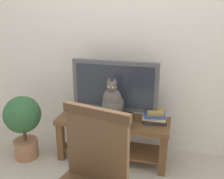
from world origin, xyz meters
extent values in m
cube|color=silver|center=(0.00, 0.88, 1.40)|extent=(7.00, 0.12, 2.80)
cube|color=brown|center=(-0.03, 0.47, 0.45)|extent=(1.18, 0.42, 0.04)
cube|color=brown|center=(-0.57, 0.31, 0.21)|extent=(0.07, 0.07, 0.43)
cube|color=brown|center=(0.51, 0.31, 0.21)|extent=(0.07, 0.07, 0.43)
cube|color=brown|center=(-0.57, 0.63, 0.21)|extent=(0.07, 0.07, 0.43)
cube|color=brown|center=(0.51, 0.63, 0.21)|extent=(0.07, 0.07, 0.43)
cube|color=brown|center=(-0.03, 0.47, 0.12)|extent=(1.08, 0.34, 0.02)
cube|color=#4C4C51|center=(-0.03, 0.54, 0.49)|extent=(0.33, 0.20, 0.03)
cube|color=#4C4C51|center=(-0.03, 0.54, 0.53)|extent=(0.06, 0.04, 0.06)
cube|color=#4C4C51|center=(-0.03, 0.54, 0.83)|extent=(0.90, 0.05, 0.53)
cube|color=#232833|center=(-0.03, 0.51, 0.83)|extent=(0.81, 0.01, 0.44)
sphere|color=#2672F2|center=(0.40, 0.51, 0.59)|extent=(0.01, 0.01, 0.01)
cube|color=#2D2D30|center=(-0.01, 0.40, 0.51)|extent=(0.38, 0.27, 0.08)
cube|color=black|center=(-0.01, 0.27, 0.51)|extent=(0.23, 0.01, 0.04)
ellipsoid|color=#514C47|center=(-0.01, 0.40, 0.67)|extent=(0.22, 0.26, 0.24)
ellipsoid|color=#514C47|center=(-0.01, 0.37, 0.74)|extent=(0.19, 0.17, 0.21)
sphere|color=#514C47|center=(-0.01, 0.36, 0.87)|extent=(0.10, 0.10, 0.10)
cone|color=#514C47|center=(-0.04, 0.36, 0.94)|extent=(0.05, 0.05, 0.06)
cone|color=#514C47|center=(0.02, 0.36, 0.94)|extent=(0.05, 0.05, 0.06)
sphere|color=#B2C64C|center=(-0.03, 0.31, 0.88)|extent=(0.02, 0.02, 0.02)
sphere|color=#B2C64C|center=(0.01, 0.31, 0.88)|extent=(0.02, 0.02, 0.02)
cylinder|color=#514C47|center=(0.05, 0.31, 0.57)|extent=(0.08, 0.21, 0.04)
cube|color=#513823|center=(0.13, -0.56, 0.78)|extent=(0.44, 0.13, 0.52)
cube|color=#412C1C|center=(0.13, -0.56, 1.01)|extent=(0.46, 0.15, 0.06)
cube|color=#2D2D33|center=(0.40, 0.52, 0.50)|extent=(0.25, 0.22, 0.04)
cube|color=beige|center=(0.40, 0.50, 0.53)|extent=(0.23, 0.14, 0.03)
cube|color=#33477A|center=(0.40, 0.50, 0.56)|extent=(0.23, 0.20, 0.03)
cube|color=olive|center=(0.40, 0.51, 0.59)|extent=(0.18, 0.17, 0.03)
cylinder|color=#9E6B4C|center=(-0.97, 0.26, 0.10)|extent=(0.26, 0.26, 0.21)
cylinder|color=#332319|center=(-0.97, 0.26, 0.20)|extent=(0.24, 0.24, 0.02)
cylinder|color=#4C3823|center=(-0.97, 0.26, 0.28)|extent=(0.04, 0.04, 0.15)
sphere|color=#2D5B33|center=(-0.97, 0.26, 0.51)|extent=(0.39, 0.39, 0.39)
camera|label=1|loc=(0.58, -1.93, 1.64)|focal=41.45mm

